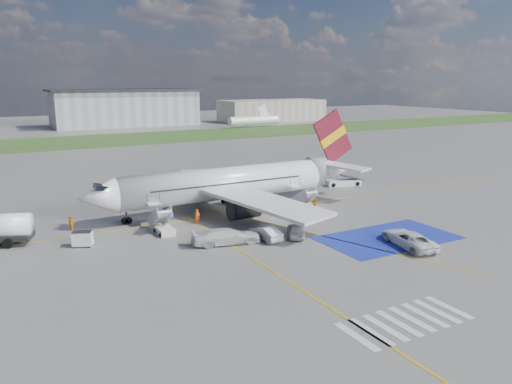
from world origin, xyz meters
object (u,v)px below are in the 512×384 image
(gpu_cart, at_px, (83,239))
(van_white_a, at_px, (409,236))
(car_silver_a, at_px, (296,230))
(belt_loader, at_px, (344,183))
(van_white_b, at_px, (227,234))
(car_silver_b, at_px, (266,233))
(airliner, at_px, (234,182))

(gpu_cart, distance_m, van_white_a, 31.55)
(car_silver_a, distance_m, van_white_a, 11.11)
(car_silver_a, bearing_deg, belt_loader, -109.35)
(van_white_a, bearing_deg, van_white_b, -19.38)
(gpu_cart, bearing_deg, van_white_b, -2.05)
(gpu_cart, xyz_separation_m, van_white_a, (27.62, -15.25, 0.31))
(car_silver_a, distance_m, car_silver_b, 3.20)
(gpu_cart, relative_size, car_silver_a, 0.51)
(airliner, xyz_separation_m, car_silver_a, (0.47, -13.05, -2.68))
(belt_loader, xyz_separation_m, car_silver_a, (-20.42, -17.62, 0.30))
(airliner, xyz_separation_m, car_silver_b, (-2.65, -12.33, -2.69))
(gpu_cart, distance_m, car_silver_b, 17.91)
(car_silver_b, xyz_separation_m, van_white_b, (-4.06, 0.64, 0.33))
(car_silver_a, xyz_separation_m, car_silver_b, (-3.12, 0.72, -0.02))
(car_silver_b, bearing_deg, airliner, -104.86)
(car_silver_a, bearing_deg, airliner, -58.09)
(car_silver_a, bearing_deg, car_silver_b, 16.80)
(airliner, bearing_deg, gpu_cart, -163.80)
(gpu_cart, relative_size, van_white_a, 0.40)
(van_white_b, bearing_deg, belt_loader, -47.67)
(airliner, bearing_deg, van_white_b, -119.87)
(gpu_cart, height_order, belt_loader, belt_loader)
(car_silver_a, height_order, car_silver_b, car_silver_a)
(car_silver_b, distance_m, van_white_a, 13.93)
(van_white_a, xyz_separation_m, van_white_b, (-15.08, 9.16, 0.03))
(gpu_cart, xyz_separation_m, van_white_b, (12.53, -6.10, 0.33))
(airliner, relative_size, gpu_cart, 17.17)
(van_white_a, bearing_deg, airliner, -56.25)
(car_silver_b, bearing_deg, belt_loader, -147.05)
(car_silver_b, height_order, van_white_b, van_white_b)
(belt_loader, xyz_separation_m, car_silver_b, (-23.54, -16.90, 0.28))
(airliner, distance_m, van_white_b, 13.69)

